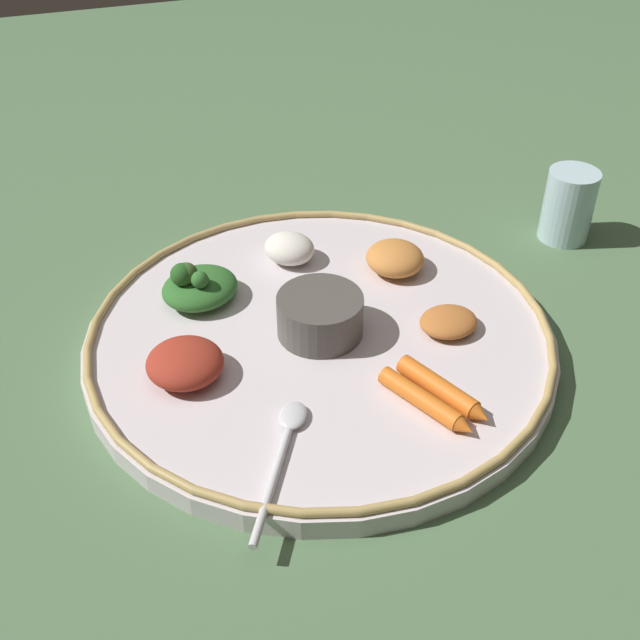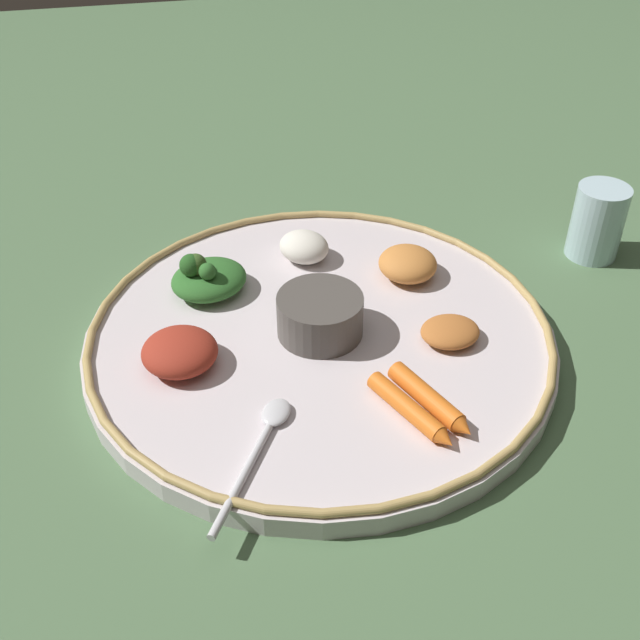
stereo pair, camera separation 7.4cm
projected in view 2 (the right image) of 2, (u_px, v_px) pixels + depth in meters
ground_plane at (320, 348)px, 0.78m from camera, size 2.40×2.40×0.00m
platter at (320, 340)px, 0.78m from camera, size 0.46×0.46×0.02m
platter_rim at (320, 330)px, 0.77m from camera, size 0.45×0.45×0.01m
center_bowl at (320, 314)px, 0.76m from camera, size 0.08×0.08×0.04m
spoon at (262, 440)px, 0.65m from camera, size 0.14×0.09×0.01m
greens_pile at (207, 277)px, 0.81m from camera, size 0.10×0.10×0.05m
carrot_near_spoon at (411, 410)px, 0.67m from camera, size 0.10×0.06×0.02m
carrot_outer at (430, 400)px, 0.68m from camera, size 0.10×0.05×0.02m
mound_chickpea at (450, 332)px, 0.76m from camera, size 0.06×0.06×0.02m
mound_beet at (180, 352)px, 0.72m from camera, size 0.10×0.10×0.03m
mound_rice_white at (304, 247)px, 0.86m from camera, size 0.08×0.07×0.03m
mound_squash at (408, 264)px, 0.84m from camera, size 0.06×0.06×0.03m
drinking_glass at (596, 226)px, 0.90m from camera, size 0.06×0.06×0.09m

